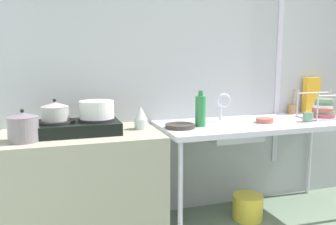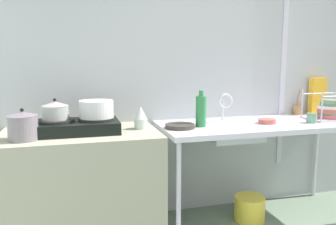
{
  "view_description": "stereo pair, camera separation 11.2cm",
  "coord_description": "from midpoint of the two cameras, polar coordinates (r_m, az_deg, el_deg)",
  "views": [
    {
      "loc": [
        -1.56,
        -0.89,
        1.34
      ],
      "look_at": [
        -0.78,
        1.51,
        0.95
      ],
      "focal_mm": 36.11,
      "sensor_mm": 36.0,
      "label": 1
    },
    {
      "loc": [
        -1.46,
        -0.93,
        1.34
      ],
      "look_at": [
        -0.78,
        1.51,
        0.95
      ],
      "focal_mm": 36.11,
      "sensor_mm": 36.0,
      "label": 2
    }
  ],
  "objects": [
    {
      "name": "wall_back",
      "position": [
        3.19,
        12.81,
        6.22
      ],
      "size": [
        4.9,
        0.1,
        2.43
      ],
      "primitive_type": "cube",
      "color": "#AAAFB2",
      "rests_on": "ground"
    },
    {
      "name": "wall_metal_strip",
      "position": [
        3.36,
        19.86,
        8.11
      ],
      "size": [
        0.05,
        0.01,
        1.94
      ],
      "primitive_type": "cube",
      "color": "silver"
    },
    {
      "name": "counter_concrete",
      "position": [
        2.59,
        -13.0,
        -12.37
      ],
      "size": [
        1.11,
        0.67,
        0.84
      ],
      "primitive_type": "cube",
      "color": "gray",
      "rests_on": "ground"
    },
    {
      "name": "counter_sink",
      "position": [
        2.92,
        16.45,
        -2.72
      ],
      "size": [
        1.69,
        0.67,
        0.84
      ],
      "color": "silver",
      "rests_on": "ground"
    },
    {
      "name": "stove",
      "position": [
        2.46,
        -13.88,
        -2.23
      ],
      "size": [
        0.58,
        0.36,
        0.1
      ],
      "color": "black",
      "rests_on": "counter_concrete"
    },
    {
      "name": "pot_on_left_burner",
      "position": [
        2.45,
        -17.27,
        0.35
      ],
      "size": [
        0.18,
        0.18,
        0.15
      ],
      "color": "#9E9F98",
      "rests_on": "stove"
    },
    {
      "name": "pot_on_right_burner",
      "position": [
        2.45,
        -10.71,
        0.57
      ],
      "size": [
        0.24,
        0.24,
        0.12
      ],
      "color": "silver",
      "rests_on": "stove"
    },
    {
      "name": "pot_beside_stove",
      "position": [
        2.33,
        -22.04,
        -2.12
      ],
      "size": [
        0.19,
        0.19,
        0.21
      ],
      "color": "slate",
      "rests_on": "counter_concrete"
    },
    {
      "name": "percolator",
      "position": [
        2.53,
        -3.36,
        -0.92
      ],
      "size": [
        0.1,
        0.1,
        0.17
      ],
      "color": "silver",
      "rests_on": "counter_concrete"
    },
    {
      "name": "sink_basin",
      "position": [
        2.78,
        11.9,
        -3.25
      ],
      "size": [
        0.42,
        0.35,
        0.12
      ],
      "primitive_type": "cube",
      "color": "silver",
      "rests_on": "counter_sink"
    },
    {
      "name": "faucet",
      "position": [
        2.89,
        10.7,
        1.62
      ],
      "size": [
        0.13,
        0.07,
        0.24
      ],
      "color": "silver",
      "rests_on": "counter_sink"
    },
    {
      "name": "frying_pan",
      "position": [
        2.57,
        3.29,
        -2.31
      ],
      "size": [
        0.23,
        0.23,
        0.03
      ],
      "primitive_type": "cylinder",
      "color": "#362F2A",
      "rests_on": "counter_sink"
    },
    {
      "name": "dish_rack",
      "position": [
        3.29,
        26.39,
        0.24
      ],
      "size": [
        0.38,
        0.27,
        0.25
      ],
      "color": "#BBB2BC",
      "rests_on": "counter_sink"
    },
    {
      "name": "cup_by_rack",
      "position": [
        3.04,
        24.08,
        -0.86
      ],
      "size": [
        0.08,
        0.08,
        0.08
      ],
      "primitive_type": "cylinder",
      "color": "#5E9271",
      "rests_on": "counter_sink"
    },
    {
      "name": "small_bowl_on_drainboard",
      "position": [
        2.89,
        17.45,
        -1.39
      ],
      "size": [
        0.14,
        0.14,
        0.04
      ],
      "primitive_type": "cylinder",
      "color": "#B3584A",
      "rests_on": "counter_sink"
    },
    {
      "name": "bottle_by_sink",
      "position": [
        2.62,
        6.81,
        0.28
      ],
      "size": [
        0.08,
        0.08,
        0.28
      ],
      "color": "#2A773F",
      "rests_on": "counter_sink"
    },
    {
      "name": "cereal_box",
      "position": [
        3.57,
        24.72,
        2.56
      ],
      "size": [
        0.18,
        0.08,
        0.35
      ],
      "primitive_type": "cube",
      "rotation": [
        0.0,
        0.0,
        0.13
      ],
      "color": "gold",
      "rests_on": "counter_sink"
    },
    {
      "name": "utensil_jar",
      "position": [
        3.44,
        21.84,
        0.47
      ],
      "size": [
        0.08,
        0.07,
        0.24
      ],
      "color": "#A37242",
      "rests_on": "counter_sink"
    },
    {
      "name": "bucket_on_floor",
      "position": [
        3.06,
        14.66,
        -15.4
      ],
      "size": [
        0.26,
        0.26,
        0.21
      ],
      "primitive_type": "cylinder",
      "color": "yellow",
      "rests_on": "ground"
    }
  ]
}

